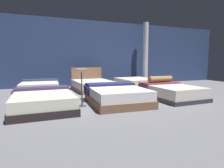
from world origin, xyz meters
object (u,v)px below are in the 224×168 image
object	(u,v)px
bed_0	(43,101)
support_pillar	(145,54)
bed_2	(171,91)
bed_3	(40,88)
bed_4	(93,85)
bed_5	(136,83)
bed_1	(116,95)
price_sign	(82,92)

from	to	relation	value
bed_0	support_pillar	size ratio (longest dim) A/B	0.60
bed_2	bed_3	distance (m)	5.12
bed_4	support_pillar	size ratio (longest dim) A/B	0.60
bed_4	support_pillar	xyz separation A→B (m)	(3.47, 1.22, 1.52)
bed_2	support_pillar	xyz separation A→B (m)	(1.38, 4.05, 1.50)
support_pillar	bed_4	bearing A→B (deg)	-160.55
bed_0	bed_2	size ratio (longest dim) A/B	0.99
bed_5	support_pillar	xyz separation A→B (m)	(1.30, 1.32, 1.51)
bed_1	price_sign	world-z (taller)	price_sign
bed_2	support_pillar	size ratio (longest dim) A/B	0.61
bed_1	support_pillar	world-z (taller)	support_pillar
bed_0	price_sign	bearing A→B (deg)	-1.47
bed_2	price_sign	bearing A→B (deg)	179.72
bed_1	bed_4	distance (m)	2.86
bed_2	bed_1	bearing A→B (deg)	179.82
bed_5	price_sign	bearing A→B (deg)	-142.98
bed_5	bed_0	bearing A→B (deg)	-150.75
bed_3	price_sign	world-z (taller)	price_sign
bed_1	bed_5	bearing A→B (deg)	54.33
bed_0	support_pillar	bearing A→B (deg)	35.19
bed_3	bed_5	distance (m)	4.41
bed_0	bed_1	world-z (taller)	bed_1
bed_2	price_sign	distance (m)	3.20
bed_3	bed_4	xyz separation A→B (m)	(2.24, 0.09, -0.02)
support_pillar	bed_5	bearing A→B (deg)	-134.38
bed_4	bed_5	distance (m)	2.17
bed_0	bed_4	distance (m)	3.59
bed_5	bed_4	bearing A→B (deg)	174.15
bed_1	bed_4	xyz separation A→B (m)	(0.02, 2.86, -0.02)
bed_5	support_pillar	world-z (taller)	support_pillar
bed_3	bed_4	world-z (taller)	bed_4
bed_1	bed_3	xyz separation A→B (m)	(-2.22, 2.77, -0.01)
price_sign	support_pillar	bearing A→B (deg)	41.84
bed_0	bed_2	world-z (taller)	bed_2
bed_3	bed_4	distance (m)	2.24
bed_1	bed_3	bearing A→B (deg)	131.43
bed_1	support_pillar	distance (m)	5.58
bed_0	bed_3	xyz separation A→B (m)	(-0.07, 2.77, 0.02)
support_pillar	bed_3	bearing A→B (deg)	-167.04
bed_1	price_sign	size ratio (longest dim) A/B	2.02
bed_3	bed_5	xyz separation A→B (m)	(4.41, -0.01, -0.01)
bed_1	support_pillar	xyz separation A→B (m)	(3.49, 4.09, 1.49)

